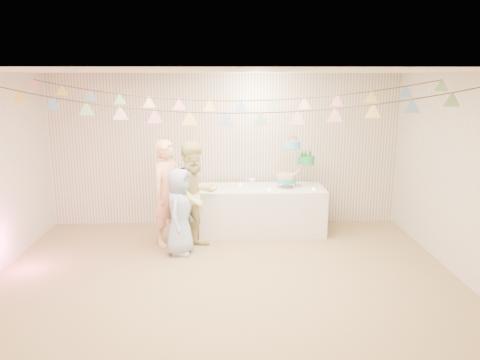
{
  "coord_description": "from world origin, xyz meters",
  "views": [
    {
      "loc": [
        0.0,
        -5.47,
        2.54
      ],
      "look_at": [
        0.2,
        0.8,
        1.15
      ],
      "focal_mm": 35.0,
      "sensor_mm": 36.0,
      "label": 1
    }
  ],
  "objects_px": {
    "person_adult_a": "(168,193)",
    "person_adult_b": "(195,196)",
    "cake_stand": "(295,164)",
    "table": "(262,210)",
    "person_child": "(180,211)"
  },
  "relations": [
    {
      "from": "person_adult_a",
      "to": "person_adult_b",
      "type": "height_order",
      "value": "same"
    },
    {
      "from": "cake_stand",
      "to": "person_adult_a",
      "type": "bearing_deg",
      "value": -164.22
    },
    {
      "from": "person_adult_a",
      "to": "person_adult_b",
      "type": "distance_m",
      "value": 0.46
    },
    {
      "from": "person_adult_a",
      "to": "person_adult_b",
      "type": "relative_size",
      "value": 1.0
    },
    {
      "from": "table",
      "to": "person_adult_a",
      "type": "relative_size",
      "value": 1.25
    },
    {
      "from": "table",
      "to": "person_adult_b",
      "type": "height_order",
      "value": "person_adult_b"
    },
    {
      "from": "cake_stand",
      "to": "person_child",
      "type": "bearing_deg",
      "value": -151.64
    },
    {
      "from": "table",
      "to": "cake_stand",
      "type": "xyz_separation_m",
      "value": [
        0.55,
        0.05,
        0.76
      ]
    },
    {
      "from": "table",
      "to": "person_adult_a",
      "type": "bearing_deg",
      "value": -160.48
    },
    {
      "from": "table",
      "to": "person_adult_b",
      "type": "xyz_separation_m",
      "value": [
        -1.05,
        -0.72,
        0.43
      ]
    },
    {
      "from": "cake_stand",
      "to": "person_adult_b",
      "type": "bearing_deg",
      "value": -154.24
    },
    {
      "from": "cake_stand",
      "to": "person_adult_b",
      "type": "distance_m",
      "value": 1.81
    },
    {
      "from": "person_adult_a",
      "to": "person_child",
      "type": "height_order",
      "value": "person_adult_a"
    },
    {
      "from": "table",
      "to": "person_adult_b",
      "type": "distance_m",
      "value": 1.34
    },
    {
      "from": "table",
      "to": "person_adult_b",
      "type": "relative_size",
      "value": 1.25
    }
  ]
}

